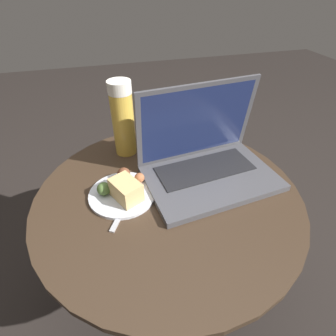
% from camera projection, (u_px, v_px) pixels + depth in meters
% --- Properties ---
extents(ground_plane, '(6.00, 6.00, 0.00)m').
position_uv_depth(ground_plane, '(168.00, 285.00, 1.03)').
color(ground_plane, black).
extents(table, '(0.73, 0.73, 0.50)m').
position_uv_depth(table, '(168.00, 224.00, 0.81)').
color(table, black).
rests_on(table, ground_plane).
extents(laptop, '(0.39, 0.28, 0.26)m').
position_uv_depth(laptop, '(206.00, 159.00, 0.76)').
color(laptop, '#47474C').
rests_on(laptop, table).
extents(beer_glass, '(0.07, 0.07, 0.24)m').
position_uv_depth(beer_glass, '(123.00, 119.00, 0.81)').
color(beer_glass, gold).
rests_on(beer_glass, table).
extents(snack_plate, '(0.18, 0.18, 0.06)m').
position_uv_depth(snack_plate, '(123.00, 190.00, 0.70)').
color(snack_plate, silver).
rests_on(snack_plate, table).
extents(fork, '(0.10, 0.16, 0.01)m').
position_uv_depth(fork, '(126.00, 203.00, 0.69)').
color(fork, '#B2B2B7').
rests_on(fork, table).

